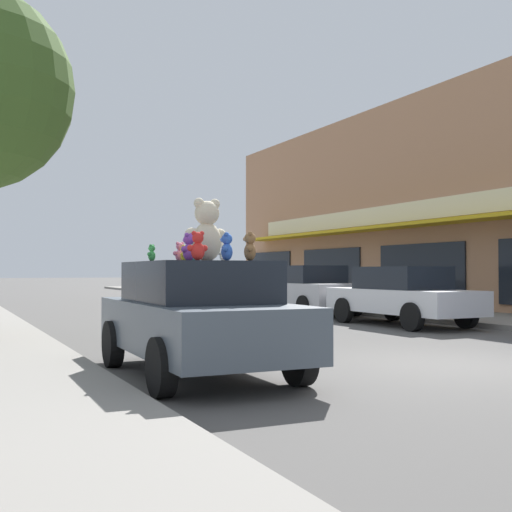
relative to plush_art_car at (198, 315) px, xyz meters
name	(u,v)px	position (x,y,z in m)	size (l,w,h in m)	color
ground_plane	(451,365)	(3.79, -0.75, -0.82)	(260.00, 260.00, 0.00)	#514F4C
plush_art_car	(198,315)	(0.00, 0.00, 0.00)	(2.03, 4.13, 1.54)	#4C5660
teddy_bear_giant	(207,231)	(0.11, -0.06, 1.14)	(0.64, 0.41, 0.86)	beige
teddy_bear_yellow	(184,254)	(-0.18, 0.05, 0.84)	(0.15, 0.16, 0.23)	yellow
teddy_bear_white	(225,251)	(0.57, 0.39, 0.89)	(0.26, 0.18, 0.34)	white
teddy_bear_purple	(189,248)	(-0.25, -0.32, 0.91)	(0.26, 0.24, 0.37)	purple
teddy_bear_brown	(250,247)	(0.40, -0.81, 0.91)	(0.21, 0.28, 0.38)	olive
teddy_bear_pink	(180,252)	(-0.17, 0.25, 0.86)	(0.21, 0.13, 0.28)	pink
teddy_bear_teal	(194,251)	(0.20, 0.67, 0.90)	(0.26, 0.16, 0.35)	teal
teddy_bear_red	(198,246)	(-0.36, -0.94, 0.90)	(0.26, 0.16, 0.36)	red
teddy_bear_blue	(227,247)	(0.07, -0.84, 0.90)	(0.22, 0.26, 0.36)	blue
teddy_bear_green	(152,253)	(-0.66, -0.04, 0.84)	(0.15, 0.15, 0.22)	green
parked_car_far_center	(402,295)	(7.61, 5.12, -0.02)	(1.88, 4.58, 1.53)	silver
parked_car_far_right	(306,289)	(7.61, 9.98, 0.02)	(2.05, 4.64, 1.59)	#B7B7BC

